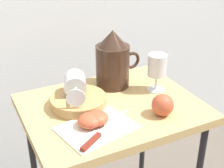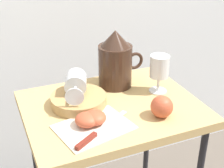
{
  "view_description": "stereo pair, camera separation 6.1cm",
  "coord_description": "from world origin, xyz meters",
  "px_view_note": "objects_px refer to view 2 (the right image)",
  "views": [
    {
      "loc": [
        -0.42,
        -0.86,
        1.3
      ],
      "look_at": [
        0.0,
        0.0,
        0.81
      ],
      "focal_mm": 52.53,
      "sensor_mm": 36.0,
      "label": 1
    },
    {
      "loc": [
        -0.37,
        -0.88,
        1.3
      ],
      "look_at": [
        0.0,
        0.0,
        0.81
      ],
      "focal_mm": 52.53,
      "sensor_mm": 36.0,
      "label": 2
    }
  ],
  "objects_px": {
    "wine_glass_tipped_near": "(76,83)",
    "apple_whole": "(162,107)",
    "table": "(112,124)",
    "wine_glass_upright": "(159,69)",
    "apple_half_left": "(95,118)",
    "apple_half_right": "(87,120)",
    "knife": "(95,134)",
    "pitcher": "(115,64)",
    "basket_tray": "(79,100)"
  },
  "relations": [
    {
      "from": "pitcher",
      "to": "wine_glass_tipped_near",
      "type": "bearing_deg",
      "value": -160.15
    },
    {
      "from": "wine_glass_tipped_near",
      "to": "wine_glass_upright",
      "type": "bearing_deg",
      "value": -8.66
    },
    {
      "from": "pitcher",
      "to": "wine_glass_upright",
      "type": "distance_m",
      "value": 0.16
    },
    {
      "from": "table",
      "to": "pitcher",
      "type": "bearing_deg",
      "value": 62.38
    },
    {
      "from": "knife",
      "to": "apple_half_left",
      "type": "bearing_deg",
      "value": 71.47
    },
    {
      "from": "knife",
      "to": "pitcher",
      "type": "bearing_deg",
      "value": 56.71
    },
    {
      "from": "table",
      "to": "apple_whole",
      "type": "distance_m",
      "value": 0.21
    },
    {
      "from": "basket_tray",
      "to": "knife",
      "type": "distance_m",
      "value": 0.19
    },
    {
      "from": "apple_half_right",
      "to": "wine_glass_tipped_near",
      "type": "bearing_deg",
      "value": 84.11
    },
    {
      "from": "apple_half_left",
      "to": "knife",
      "type": "bearing_deg",
      "value": -108.53
    },
    {
      "from": "table",
      "to": "apple_half_right",
      "type": "relative_size",
      "value": 10.21
    },
    {
      "from": "pitcher",
      "to": "knife",
      "type": "height_order",
      "value": "pitcher"
    },
    {
      "from": "apple_whole",
      "to": "apple_half_right",
      "type": "bearing_deg",
      "value": 170.82
    },
    {
      "from": "wine_glass_tipped_near",
      "to": "apple_whole",
      "type": "xyz_separation_m",
      "value": [
        0.22,
        -0.2,
        -0.04
      ]
    },
    {
      "from": "table",
      "to": "apple_half_left",
      "type": "height_order",
      "value": "apple_half_left"
    },
    {
      "from": "pitcher",
      "to": "wine_glass_upright",
      "type": "bearing_deg",
      "value": -41.11
    },
    {
      "from": "table",
      "to": "wine_glass_tipped_near",
      "type": "distance_m",
      "value": 0.19
    },
    {
      "from": "basket_tray",
      "to": "apple_half_left",
      "type": "xyz_separation_m",
      "value": [
        0.01,
        -0.13,
        0.01
      ]
    },
    {
      "from": "wine_glass_upright",
      "to": "apple_half_right",
      "type": "height_order",
      "value": "wine_glass_upright"
    },
    {
      "from": "pitcher",
      "to": "apple_half_left",
      "type": "relative_size",
      "value": 3.0
    },
    {
      "from": "pitcher",
      "to": "apple_half_right",
      "type": "xyz_separation_m",
      "value": [
        -0.19,
        -0.22,
        -0.06
      ]
    },
    {
      "from": "wine_glass_tipped_near",
      "to": "apple_half_right",
      "type": "relative_size",
      "value": 2.18
    },
    {
      "from": "apple_half_left",
      "to": "knife",
      "type": "distance_m",
      "value": 0.07
    },
    {
      "from": "wine_glass_tipped_near",
      "to": "apple_half_left",
      "type": "height_order",
      "value": "wine_glass_tipped_near"
    },
    {
      "from": "apple_half_right",
      "to": "wine_glass_upright",
      "type": "bearing_deg",
      "value": 19.86
    },
    {
      "from": "wine_glass_tipped_near",
      "to": "apple_half_left",
      "type": "relative_size",
      "value": 2.18
    },
    {
      "from": "wine_glass_tipped_near",
      "to": "apple_half_left",
      "type": "xyz_separation_m",
      "value": [
        0.01,
        -0.16,
        -0.05
      ]
    },
    {
      "from": "apple_half_left",
      "to": "apple_half_right",
      "type": "relative_size",
      "value": 1.0
    },
    {
      "from": "pitcher",
      "to": "apple_whole",
      "type": "distance_m",
      "value": 0.27
    },
    {
      "from": "apple_half_right",
      "to": "apple_whole",
      "type": "relative_size",
      "value": 1.0
    },
    {
      "from": "pitcher",
      "to": "apple_whole",
      "type": "height_order",
      "value": "pitcher"
    },
    {
      "from": "table",
      "to": "wine_glass_upright",
      "type": "bearing_deg",
      "value": 7.42
    },
    {
      "from": "wine_glass_tipped_near",
      "to": "apple_half_right",
      "type": "xyz_separation_m",
      "value": [
        -0.02,
        -0.16,
        -0.05
      ]
    },
    {
      "from": "pitcher",
      "to": "apple_half_left",
      "type": "distance_m",
      "value": 0.28
    },
    {
      "from": "apple_half_right",
      "to": "apple_whole",
      "type": "distance_m",
      "value": 0.24
    },
    {
      "from": "table",
      "to": "knife",
      "type": "relative_size",
      "value": 3.45
    },
    {
      "from": "apple_whole",
      "to": "knife",
      "type": "relative_size",
      "value": 0.34
    },
    {
      "from": "apple_half_left",
      "to": "knife",
      "type": "relative_size",
      "value": 0.34
    },
    {
      "from": "apple_half_left",
      "to": "apple_whole",
      "type": "xyz_separation_m",
      "value": [
        0.21,
        -0.04,
        0.01
      ]
    },
    {
      "from": "wine_glass_upright",
      "to": "apple_half_left",
      "type": "distance_m",
      "value": 0.31
    },
    {
      "from": "apple_half_left",
      "to": "apple_whole",
      "type": "distance_m",
      "value": 0.22
    },
    {
      "from": "apple_half_left",
      "to": "knife",
      "type": "xyz_separation_m",
      "value": [
        -0.02,
        -0.06,
        -0.02
      ]
    },
    {
      "from": "table",
      "to": "apple_half_right",
      "type": "bearing_deg",
      "value": -143.79
    },
    {
      "from": "table",
      "to": "basket_tray",
      "type": "distance_m",
      "value": 0.15
    },
    {
      "from": "wine_glass_tipped_near",
      "to": "apple_half_right",
      "type": "height_order",
      "value": "wine_glass_tipped_near"
    },
    {
      "from": "wine_glass_tipped_near",
      "to": "apple_whole",
      "type": "bearing_deg",
      "value": -41.54
    },
    {
      "from": "table",
      "to": "apple_whole",
      "type": "xyz_separation_m",
      "value": [
        0.12,
        -0.13,
        0.11
      ]
    },
    {
      "from": "apple_whole",
      "to": "pitcher",
      "type": "bearing_deg",
      "value": 100.67
    },
    {
      "from": "apple_whole",
      "to": "knife",
      "type": "bearing_deg",
      "value": -174.82
    },
    {
      "from": "table",
      "to": "pitcher",
      "type": "distance_m",
      "value": 0.22
    }
  ]
}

